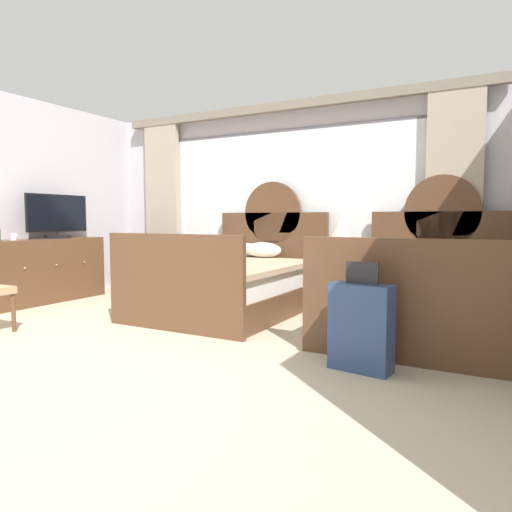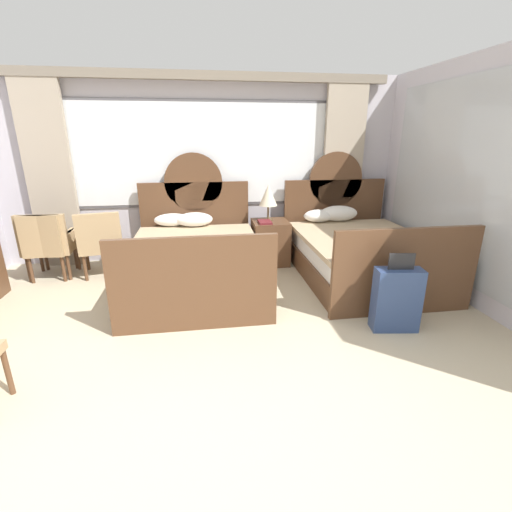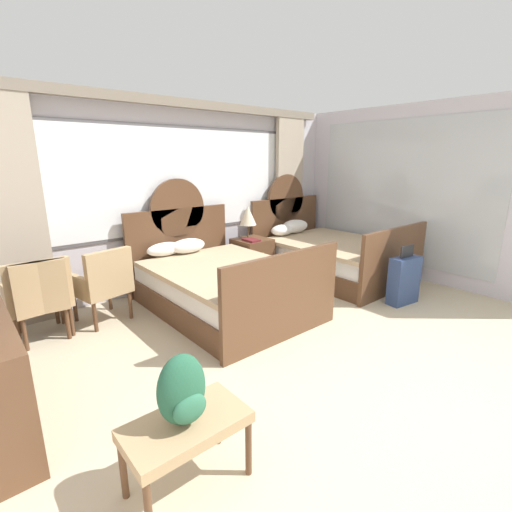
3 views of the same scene
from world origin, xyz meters
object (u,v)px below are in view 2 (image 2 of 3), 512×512
Objects in this scene: nightstand_between_beds at (270,242)px; armchair_by_window_left at (101,240)px; armchair_by_window_right at (49,242)px; bed_near_mirror at (358,252)px; table_lamp_on_nightstand at (268,196)px; bed_near_window at (196,260)px; book_on_nightstand at (265,222)px; suitcase_on_floor at (396,299)px; armchair_by_window_centre at (47,242)px.

nightstand_between_beds is 2.38m from armchair_by_window_left.
armchair_by_window_right is (-0.65, -0.00, 0.00)m from armchair_by_window_left.
bed_near_mirror is 1.50m from table_lamp_on_nightstand.
table_lamp_on_nightstand is at bearing 35.44° from bed_near_window.
armchair_by_window_left is (-2.37, -0.14, 0.17)m from nightstand_between_beds.
bed_near_window is 1.39m from armchair_by_window_left.
table_lamp_on_nightstand is 2.02× the size of book_on_nightstand.
bed_near_window is 1.20m from book_on_nightstand.
bed_near_mirror is 2.51× the size of armchair_by_window_right.
armchair_by_window_left is at bearing 148.33° from suitcase_on_floor.
armchair_by_window_right is at bearing 164.01° from bed_near_window.
bed_near_window is 3.47× the size of nightstand_between_beds.
armchair_by_window_centre is 0.02m from armchair_by_window_right.
table_lamp_on_nightstand is 0.40m from book_on_nightstand.
bed_near_window is at bearing -149.28° from book_on_nightstand.
armchair_by_window_left is (-1.27, 0.55, 0.16)m from bed_near_window.
armchair_by_window_left is at bearing 156.49° from bed_near_window.
bed_near_mirror is 1.29m from nightstand_between_beds.
bed_near_mirror is at bearing -7.58° from armchair_by_window_right.
bed_near_window is 2.18m from bed_near_mirror.
nightstand_between_beds is 3.03m from armchair_by_window_right.
bed_near_window is 1.30m from nightstand_between_beds.
table_lamp_on_nightstand reaches higher than book_on_nightstand.
suitcase_on_floor is (0.96, -2.02, -0.34)m from book_on_nightstand.
book_on_nightstand is at bearing 115.28° from suitcase_on_floor.
bed_near_mirror reaches higher than armchair_by_window_left.
table_lamp_on_nightstand is at bearing 145.70° from bed_near_mirror.
armchair_by_window_centre is (-1.94, 0.55, 0.16)m from bed_near_window.
armchair_by_window_centre reaches higher than nightstand_between_beds.
bed_near_mirror is 3.47× the size of nightstand_between_beds.
nightstand_between_beds is at bearing 147.63° from bed_near_mirror.
bed_near_window reaches higher than book_on_nightstand.
suitcase_on_floor is at bearing -31.67° from armchair_by_window_left.
suitcase_on_floor is (-0.24, -1.44, -0.02)m from bed_near_mirror.
nightstand_between_beds is 0.69m from table_lamp_on_nightstand.
table_lamp_on_nightstand is 3.07m from armchair_by_window_centre.
armchair_by_window_right is at bearing -179.90° from armchair_by_window_left.
armchair_by_window_left is at bearing 0.10° from armchair_by_window_centre.
armchair_by_window_right is (0.02, -0.00, 0.00)m from armchair_by_window_centre.
armchair_by_window_right is (-1.93, 0.55, 0.16)m from bed_near_window.
armchair_by_window_centre is at bearing 152.97° from suitcase_on_floor.
table_lamp_on_nightstand reaches higher than nightstand_between_beds.
table_lamp_on_nightstand is 2.41m from armchair_by_window_left.
table_lamp_on_nightstand is (-0.02, 0.07, 0.69)m from nightstand_between_beds.
armchair_by_window_right is (-4.11, 0.55, 0.15)m from bed_near_mirror.
book_on_nightstand is 2.26m from suitcase_on_floor.
armchair_by_window_centre is at bearing -175.98° from table_lamp_on_nightstand.
nightstand_between_beds is 0.72× the size of armchair_by_window_centre.
armchair_by_window_centre is (-2.94, -0.04, -0.17)m from book_on_nightstand.
armchair_by_window_left is at bearing -174.86° from table_lamp_on_nightstand.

